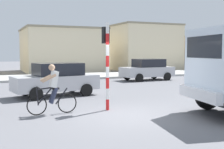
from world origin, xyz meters
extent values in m
plane|color=slate|center=(0.00, 0.00, 0.00)|extent=(120.00, 120.00, 0.00)
cube|color=#ADADA8|center=(0.00, 15.32, 0.08)|extent=(80.00, 5.00, 0.16)
cube|color=silver|center=(1.84, -1.23, 0.80)|extent=(0.68, 2.38, 0.36)
cube|color=black|center=(1.98, -1.26, 2.30)|extent=(0.52, 2.11, 0.70)
torus|color=black|center=(3.15, -0.18, 0.55)|extent=(1.13, 0.44, 1.10)
cylinder|color=black|center=(3.15, -0.18, 0.55)|extent=(0.54, 0.39, 0.50)
torus|color=black|center=(-2.87, 1.28, 0.34)|extent=(0.68, 0.05, 0.68)
torus|color=black|center=(-1.82, 1.30, 0.34)|extent=(0.68, 0.05, 0.68)
cylinder|color=black|center=(-2.52, 1.29, 0.91)|extent=(0.60, 0.05, 0.09)
cylinder|color=black|center=(-2.58, 1.29, 0.66)|extent=(0.51, 0.05, 0.57)
cylinder|color=black|center=(-2.02, 1.29, 0.61)|extent=(0.44, 0.05, 0.57)
cylinder|color=black|center=(-2.84, 1.28, 0.64)|extent=(0.09, 0.04, 0.59)
cylinder|color=black|center=(-2.82, 1.29, 0.95)|extent=(0.04, 0.50, 0.03)
cube|color=black|center=(-2.22, 1.29, 0.88)|extent=(0.24, 0.12, 0.06)
cube|color=white|center=(-2.27, 1.29, 1.21)|extent=(0.30, 0.32, 0.59)
sphere|color=tan|center=(-2.34, 1.29, 1.61)|extent=(0.22, 0.22, 0.22)
cylinder|color=#2D334C|center=(-2.30, 1.19, 0.65)|extent=(0.31, 0.12, 0.57)
cylinder|color=tan|center=(-2.47, 1.13, 1.26)|extent=(0.49, 0.10, 0.29)
cylinder|color=#2D334C|center=(-2.30, 1.39, 0.65)|extent=(0.31, 0.12, 0.57)
cylinder|color=tan|center=(-2.47, 1.45, 1.26)|extent=(0.49, 0.10, 0.29)
cylinder|color=red|center=(-0.32, 1.20, 0.20)|extent=(0.12, 0.12, 0.40)
cylinder|color=white|center=(-0.32, 1.20, 0.60)|extent=(0.12, 0.12, 0.40)
cylinder|color=red|center=(-0.32, 1.20, 1.00)|extent=(0.12, 0.12, 0.40)
cylinder|color=white|center=(-0.32, 1.20, 1.40)|extent=(0.12, 0.12, 0.40)
cylinder|color=red|center=(-0.32, 1.20, 1.80)|extent=(0.12, 0.12, 0.40)
cylinder|color=white|center=(-0.32, 1.20, 2.20)|extent=(0.12, 0.12, 0.40)
cylinder|color=red|center=(-0.32, 1.20, 2.60)|extent=(0.12, 0.12, 0.40)
cylinder|color=white|center=(-0.32, 1.20, 3.00)|extent=(0.12, 0.12, 0.40)
cube|color=black|center=(-0.32, 1.38, 2.75)|extent=(0.24, 0.20, 0.60)
sphere|color=green|center=(-0.32, 1.50, 2.75)|extent=(0.14, 0.14, 0.14)
cube|color=#B7B7BC|center=(-1.33, 5.42, 0.65)|extent=(4.22, 2.31, 0.70)
cube|color=black|center=(-1.18, 5.45, 1.30)|extent=(2.40, 1.77, 0.60)
cylinder|color=black|center=(-2.42, 4.39, 0.30)|extent=(0.62, 0.27, 0.60)
cylinder|color=black|center=(-2.68, 6.07, 0.30)|extent=(0.62, 0.27, 0.60)
cylinder|color=black|center=(0.03, 4.78, 0.30)|extent=(0.62, 0.27, 0.60)
cylinder|color=black|center=(-0.24, 6.46, 0.30)|extent=(0.62, 0.27, 0.60)
cube|color=#B7B7BC|center=(6.78, 10.66, 0.65)|extent=(4.11, 1.99, 0.70)
cube|color=black|center=(6.93, 10.67, 1.30)|extent=(2.30, 1.60, 0.60)
cylinder|color=black|center=(5.61, 9.72, 0.30)|extent=(0.61, 0.22, 0.60)
cylinder|color=black|center=(5.48, 11.41, 0.30)|extent=(0.61, 0.22, 0.60)
cylinder|color=black|center=(8.08, 9.90, 0.30)|extent=(0.61, 0.22, 0.60)
cylinder|color=black|center=(7.96, 11.60, 0.30)|extent=(0.61, 0.22, 0.60)
cube|color=beige|center=(3.33, 23.43, 2.23)|extent=(8.10, 7.99, 4.46)
cube|color=gray|center=(3.33, 23.43, 4.56)|extent=(8.27, 8.15, 0.20)
cube|color=beige|center=(12.88, 21.77, 2.56)|extent=(7.11, 5.53, 5.11)
cube|color=gray|center=(12.88, 21.77, 5.21)|extent=(7.25, 5.64, 0.20)
cube|color=#D1B284|center=(21.49, 22.19, 1.92)|extent=(8.07, 7.88, 3.84)
cube|color=#7D6B4F|center=(21.49, 22.19, 3.94)|extent=(8.23, 8.04, 0.20)
camera|label=1|loc=(-4.40, -8.75, 2.14)|focal=47.39mm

